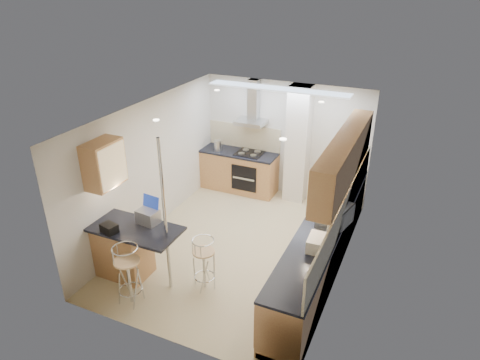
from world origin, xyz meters
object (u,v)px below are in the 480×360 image
at_px(microwave, 335,216).
at_px(bread_bin, 319,243).
at_px(laptop, 148,217).
at_px(bar_stool_end, 204,264).
at_px(bar_stool_near, 128,275).

xyz_separation_m(microwave, bread_bin, (-0.06, -0.74, -0.06)).
xyz_separation_m(microwave, laptop, (-2.66, -1.16, -0.03)).
height_order(bar_stool_end, bread_bin, bread_bin).
distance_m(microwave, bar_stool_end, 2.15).
height_order(microwave, bar_stool_near, microwave).
bearing_deg(microwave, bread_bin, -171.75).
xyz_separation_m(microwave, bar_stool_near, (-2.55, -1.90, -0.59)).
bearing_deg(bread_bin, laptop, -173.43).
distance_m(laptop, bread_bin, 2.64).
height_order(microwave, bar_stool_end, microwave).
bearing_deg(bread_bin, bar_stool_near, -157.61).
bearing_deg(laptop, bar_stool_end, 6.92).
bearing_deg(laptop, bread_bin, 15.74).
bearing_deg(bar_stool_near, microwave, 13.97).
relative_size(microwave, bar_stool_near, 0.59).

